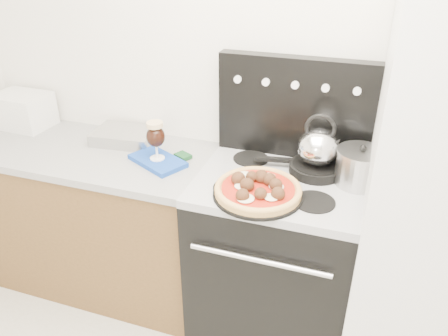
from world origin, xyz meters
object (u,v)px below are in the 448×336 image
at_px(stock_pot, 360,168).
at_px(beer_glass, 156,140).
at_px(base_cabinet, 93,219).
at_px(fridge, 446,202).
at_px(skillet, 316,169).
at_px(pizza_pan, 258,194).
at_px(pizza, 258,188).
at_px(stove_body, 274,259).
at_px(toaster_oven, 23,110).
at_px(tea_kettle, 318,144).
at_px(oven_mitt, 158,161).

bearing_deg(stock_pot, beer_glass, -175.40).
distance_m(base_cabinet, beer_glass, 0.77).
distance_m(fridge, skillet, 0.57).
height_order(pizza_pan, pizza, pizza).
bearing_deg(fridge, pizza_pan, -168.91).
bearing_deg(stove_body, skillet, 37.02).
bearing_deg(pizza, toaster_oven, 166.98).
bearing_deg(fridge, tea_kettle, 166.14).
bearing_deg(pizza, skillet, 53.96).
bearing_deg(fridge, stock_pot, 164.54).
bearing_deg(stove_body, fridge, -2.05).
relative_size(base_cabinet, fridge, 0.76).
height_order(base_cabinet, fridge, fridge).
relative_size(toaster_oven, oven_mitt, 1.09).
xyz_separation_m(pizza, tea_kettle, (0.21, 0.29, 0.11)).
xyz_separation_m(base_cabinet, tea_kettle, (1.25, 0.09, 0.64)).
xyz_separation_m(beer_glass, tea_kettle, (0.77, 0.12, 0.05)).
relative_size(fridge, skillet, 7.60).
bearing_deg(toaster_oven, fridge, -2.69).
relative_size(stove_body, oven_mitt, 3.04).
relative_size(base_cabinet, stock_pot, 6.82).
xyz_separation_m(toaster_oven, pizza, (1.53, -0.35, -0.04)).
xyz_separation_m(beer_glass, stock_pot, (0.97, 0.08, -0.03)).
relative_size(oven_mitt, pizza_pan, 0.74).
bearing_deg(toaster_oven, oven_mitt, -8.37).
bearing_deg(base_cabinet, skillet, 3.94).
height_order(beer_glass, pizza, beer_glass).
bearing_deg(pizza, pizza_pan, 0.00).
height_order(fridge, tea_kettle, fridge).
bearing_deg(skillet, beer_glass, -171.50).
xyz_separation_m(toaster_oven, beer_glass, (0.97, -0.18, 0.03)).
distance_m(pizza, skillet, 0.35).
height_order(stove_body, tea_kettle, tea_kettle).
bearing_deg(stove_body, base_cabinet, 178.70).
height_order(beer_glass, skillet, beer_glass).
height_order(tea_kettle, stock_pot, tea_kettle).
distance_m(fridge, toaster_oven, 2.30).
bearing_deg(pizza, beer_glass, 163.28).
xyz_separation_m(skillet, tea_kettle, (0.00, 0.00, 0.13)).
height_order(oven_mitt, tea_kettle, tea_kettle).
distance_m(skillet, tea_kettle, 0.13).
relative_size(pizza, tea_kettle, 1.77).
height_order(toaster_oven, skillet, toaster_oven).
distance_m(stove_body, pizza, 0.55).
bearing_deg(skillet, base_cabinet, -176.06).
xyz_separation_m(beer_glass, skillet, (0.77, 0.12, -0.08)).
distance_m(fridge, oven_mitt, 1.33).
distance_m(base_cabinet, oven_mitt, 0.68).
xyz_separation_m(fridge, pizza_pan, (-0.76, -0.15, -0.02)).
height_order(oven_mitt, beer_glass, beer_glass).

